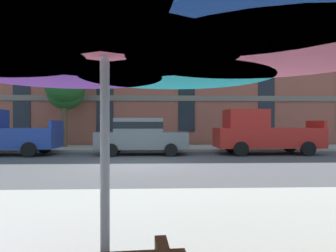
{
  "coord_description": "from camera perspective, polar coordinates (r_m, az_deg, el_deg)",
  "views": [
    {
      "loc": [
        0.67,
        -10.9,
        1.52
      ],
      "look_at": [
        1.23,
        3.2,
        1.4
      ],
      "focal_mm": 31.99,
      "sensor_mm": 36.0,
      "label": 1
    }
  ],
  "objects": [
    {
      "name": "ground_plane",
      "position": [
        11.03,
        -5.8,
        -7.44
      ],
      "size": [
        120.0,
        120.0,
        0.0
      ],
      "primitive_type": "plane",
      "color": "#424244"
    },
    {
      "name": "sidewalk_far",
      "position": [
        17.78,
        -4.45,
        -4.23
      ],
      "size": [
        56.0,
        3.6,
        0.12
      ],
      "primitive_type": "cube",
      "color": "#9E998E",
      "rests_on": "ground"
    },
    {
      "name": "apartment_building",
      "position": [
        26.36,
        -3.77,
        11.16
      ],
      "size": [
        43.23,
        12.08,
        12.8
      ],
      "color": "#934C3D",
      "rests_on": "ground"
    },
    {
      "name": "sedan_gray",
      "position": [
        14.63,
        -5.16,
        -1.75
      ],
      "size": [
        4.4,
        1.98,
        1.78
      ],
      "color": "slate",
      "rests_on": "ground"
    },
    {
      "name": "pickup_red",
      "position": [
        15.53,
        17.55,
        -1.35
      ],
      "size": [
        5.1,
        2.12,
        2.2
      ],
      "color": "#B21E19",
      "rests_on": "ground"
    },
    {
      "name": "street_tree_left",
      "position": [
        19.06,
        -18.79,
        7.11
      ],
      "size": [
        2.52,
        2.95,
        5.25
      ],
      "color": "brown",
      "rests_on": "ground"
    },
    {
      "name": "patio_umbrella",
      "position": [
        2.03,
        -11.98,
        17.98
      ],
      "size": [
        3.82,
        3.55,
        2.39
      ],
      "color": "silver",
      "rests_on": "ground"
    }
  ]
}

